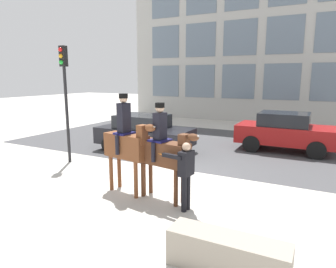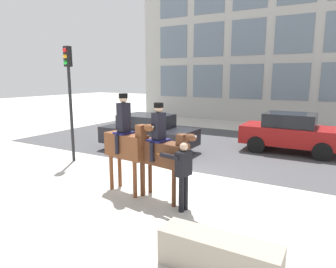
# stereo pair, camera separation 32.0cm
# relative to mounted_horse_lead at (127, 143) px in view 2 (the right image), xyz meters

# --- Properties ---
(ground_plane) EXTENTS (80.00, 80.00, 0.00)m
(ground_plane) POSITION_rel_mounted_horse_lead_xyz_m (0.57, 2.04, -1.40)
(ground_plane) COLOR beige
(road_surface) EXTENTS (19.84, 8.50, 0.01)m
(road_surface) POSITION_rel_mounted_horse_lead_xyz_m (0.57, 6.79, -1.40)
(road_surface) COLOR #444447
(road_surface) RESTS_ON ground_plane
(mounted_horse_lead) EXTENTS (1.76, 0.67, 2.72)m
(mounted_horse_lead) POSITION_rel_mounted_horse_lead_xyz_m (0.00, 0.00, 0.00)
(mounted_horse_lead) COLOR brown
(mounted_horse_lead) RESTS_ON ground_plane
(mounted_horse_companion) EXTENTS (1.89, 0.69, 2.52)m
(mounted_horse_companion) POSITION_rel_mounted_horse_lead_xyz_m (1.09, 0.02, -0.09)
(mounted_horse_companion) COLOR #59331E
(mounted_horse_companion) RESTS_ON ground_plane
(pedestrian_bystander) EXTENTS (0.88, 0.44, 1.67)m
(pedestrian_bystander) POSITION_rel_mounted_horse_lead_xyz_m (1.87, -0.32, -0.42)
(pedestrian_bystander) COLOR black
(pedestrian_bystander) RESTS_ON ground_plane
(street_car_near_lane) EXTENTS (4.07, 1.95, 1.57)m
(street_car_near_lane) POSITION_rel_mounted_horse_lead_xyz_m (-2.13, 4.26, -0.59)
(street_car_near_lane) COLOR black
(street_car_near_lane) RESTS_ON ground_plane
(street_car_far_lane) EXTENTS (4.02, 1.96, 1.66)m
(street_car_far_lane) POSITION_rel_mounted_horse_lead_xyz_m (3.25, 7.07, -0.54)
(street_car_far_lane) COLOR maroon
(street_car_far_lane) RESTS_ON ground_plane
(traffic_light) EXTENTS (0.24, 0.29, 4.24)m
(traffic_light) POSITION_rel_mounted_horse_lead_xyz_m (-3.73, 1.50, 1.43)
(traffic_light) COLOR black
(traffic_light) RESTS_ON ground_plane
(planter_ledge) EXTENTS (1.97, 0.56, 0.63)m
(planter_ledge) POSITION_rel_mounted_horse_lead_xyz_m (3.43, -2.12, -1.09)
(planter_ledge) COLOR #9E9384
(planter_ledge) RESTS_ON ground_plane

